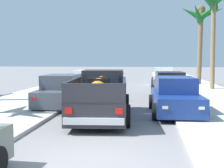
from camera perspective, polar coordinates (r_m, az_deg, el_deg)
ground_plane at (r=6.50m, az=-5.28°, el=-15.55°), size 160.00×160.00×0.00m
sidewalk_left at (r=19.08m, az=-11.89°, el=-1.85°), size 4.91×60.00×0.12m
sidewalk_right at (r=18.43m, az=17.63°, el=-2.22°), size 4.91×60.00×0.12m
curb_left at (r=18.77m, az=-8.83°, el=-1.95°), size 0.16×60.00×0.10m
curb_right at (r=18.26m, az=14.37°, el=-2.23°), size 0.16×60.00×0.10m
pickup_truck at (r=11.30m, az=-2.18°, el=-2.51°), size 2.49×5.34×1.80m
car_left_near at (r=19.85m, az=-4.82°, el=0.39°), size 2.21×4.34×1.54m
car_right_near at (r=12.31m, az=12.32°, el=-2.48°), size 2.13×4.31×1.54m
car_left_mid at (r=25.67m, az=10.06°, el=1.35°), size 2.12×4.30×1.54m
car_right_mid at (r=17.44m, az=11.24°, el=-0.31°), size 2.11×4.30×1.54m
car_left_far at (r=14.10m, az=-9.74°, el=-1.51°), size 2.09×4.29×1.54m
palm_tree_left_fore at (r=22.71m, az=19.28°, el=14.35°), size 3.40×3.47×7.46m
palm_tree_right_mid at (r=26.44m, az=17.10°, el=11.91°), size 3.79×3.44×6.89m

